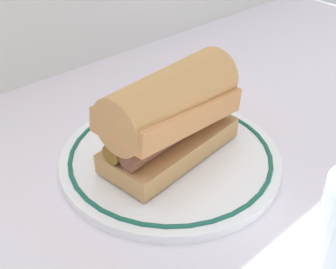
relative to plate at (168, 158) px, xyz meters
name	(u,v)px	position (x,y,z in m)	size (l,w,h in m)	color
ground_plane	(176,165)	(0.00, -0.01, -0.01)	(1.50, 1.50, 0.00)	silver
plate	(168,158)	(0.00, 0.00, 0.00)	(0.29, 0.29, 0.01)	white
sausage_sandwich	(168,114)	(0.00, 0.00, 0.07)	(0.19, 0.10, 0.12)	tan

